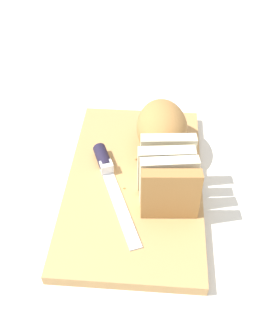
% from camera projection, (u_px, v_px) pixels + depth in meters
% --- Properties ---
extents(ground_plane, '(3.00, 3.00, 0.00)m').
position_uv_depth(ground_plane, '(134.00, 187.00, 0.73)').
color(ground_plane, silver).
extents(cutting_board, '(0.43, 0.26, 0.02)m').
position_uv_depth(cutting_board, '(134.00, 183.00, 0.73)').
color(cutting_board, tan).
rests_on(cutting_board, ground_plane).
extents(bread_loaf, '(0.27, 0.13, 0.10)m').
position_uv_depth(bread_loaf, '(164.00, 144.00, 0.72)').
color(bread_loaf, '#A8753D').
rests_on(bread_loaf, cutting_board).
extents(bread_knife, '(0.23, 0.11, 0.03)m').
position_uv_depth(bread_knife, '(107.00, 168.00, 0.72)').
color(bread_knife, silver).
rests_on(bread_knife, cutting_board).
extents(crumb_near_knife, '(0.00, 0.00, 0.00)m').
position_uv_depth(crumb_near_knife, '(124.00, 188.00, 0.70)').
color(crumb_near_knife, tan).
rests_on(crumb_near_knife, cutting_board).
extents(crumb_near_loaf, '(0.01, 0.01, 0.01)m').
position_uv_depth(crumb_near_loaf, '(136.00, 159.00, 0.75)').
color(crumb_near_loaf, tan).
rests_on(crumb_near_loaf, cutting_board).
extents(crumb_stray_left, '(0.01, 0.01, 0.01)m').
position_uv_depth(crumb_stray_left, '(151.00, 160.00, 0.75)').
color(crumb_stray_left, tan).
rests_on(crumb_stray_left, cutting_board).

